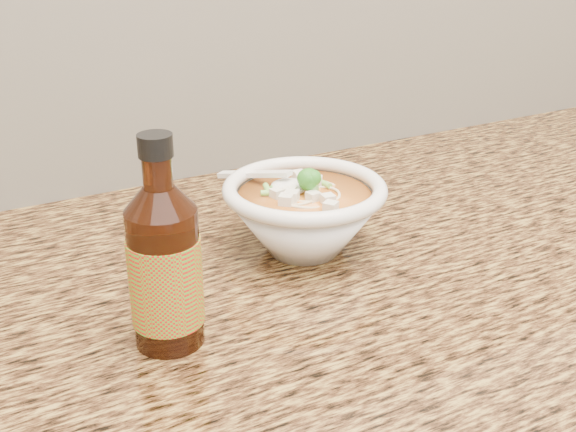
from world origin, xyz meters
name	(u,v)px	position (x,y,z in m)	size (l,w,h in m)	color
counter_slab	(384,265)	(0.00, 1.68, 0.88)	(4.00, 0.68, 0.04)	olive
soup_bowl	(304,216)	(-0.08, 1.71, 0.94)	(0.17, 0.19, 0.10)	white
hot_sauce_bottle	(165,269)	(-0.27, 1.62, 0.97)	(0.08, 0.08, 0.19)	#381407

